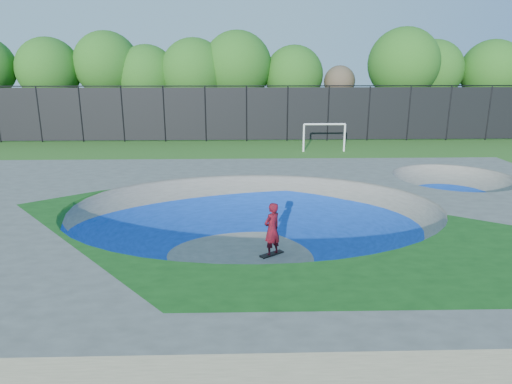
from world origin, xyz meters
TOP-DOWN VIEW (x-y plane):
  - ground at (0.00, 0.00)m, footprint 120.00×120.00m
  - skate_deck at (0.00, 0.00)m, footprint 22.00×14.00m
  - skater at (0.55, -0.07)m, footprint 0.70×0.69m
  - skateboard at (0.55, -0.07)m, footprint 0.77×0.63m
  - soccer_goal at (5.00, 16.67)m, footprint 2.79×0.12m
  - fence at (0.00, 21.00)m, footprint 48.09×0.09m
  - treeline at (0.74, 26.08)m, footprint 51.93×7.22m

SIDE VIEW (x-z plane):
  - ground at x=0.00m, z-range 0.00..0.00m
  - skateboard at x=0.55m, z-range 0.00..0.05m
  - skate_deck at x=0.00m, z-range 0.00..1.50m
  - skater at x=0.55m, z-range 0.00..1.63m
  - soccer_goal at x=5.00m, z-range 0.35..2.19m
  - fence at x=0.00m, z-range 0.08..4.12m
  - treeline at x=0.74m, z-range 0.90..9.31m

